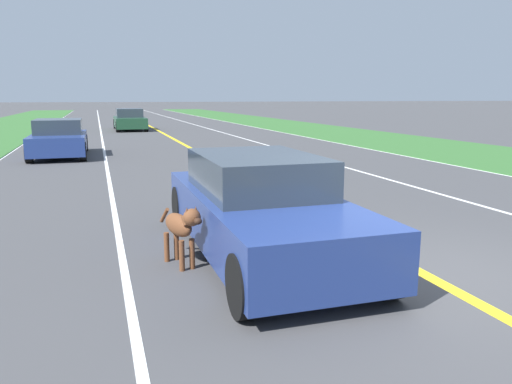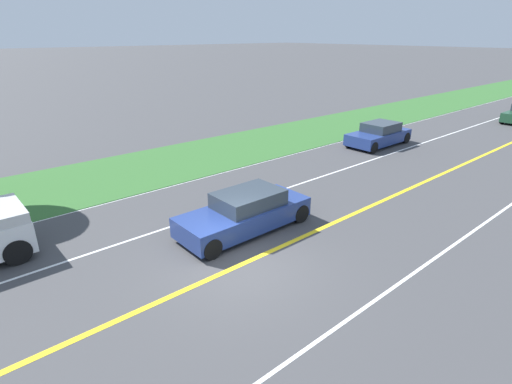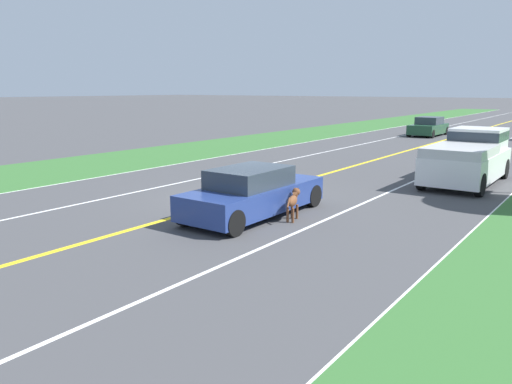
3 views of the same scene
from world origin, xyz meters
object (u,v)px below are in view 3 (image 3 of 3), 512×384
(pickup_truck, at_px, (469,157))
(dog, at_px, (293,200))
(oncoming_car, at_px, (428,127))
(ego_car, at_px, (253,193))

(pickup_truck, bearing_deg, dog, -106.14)
(dog, xyz_separation_m, oncoming_car, (-4.73, 26.82, 0.11))
(ego_car, bearing_deg, pickup_truck, 67.65)
(ego_car, xyz_separation_m, pickup_truck, (3.57, 8.68, 0.35))
(dog, bearing_deg, ego_car, 176.45)
(oncoming_car, bearing_deg, pickup_truck, 111.26)
(dog, xyz_separation_m, pickup_truck, (2.43, 8.41, 0.46))
(dog, bearing_deg, oncoming_car, 82.92)
(ego_car, height_order, dog, ego_car)
(oncoming_car, bearing_deg, ego_car, 97.56)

